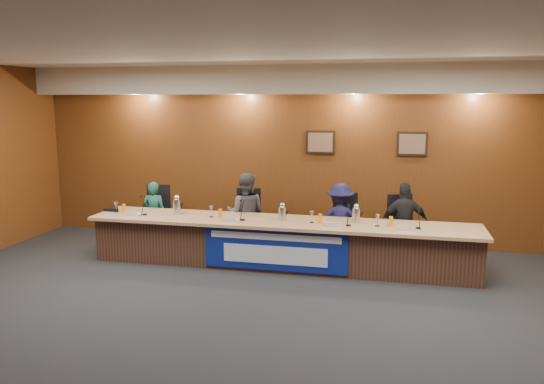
{
  "coord_description": "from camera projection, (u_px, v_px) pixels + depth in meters",
  "views": [
    {
      "loc": [
        1.67,
        -5.53,
        2.62
      ],
      "look_at": [
        -0.17,
        2.55,
        1.16
      ],
      "focal_mm": 35.0,
      "sensor_mm": 36.0,
      "label": 1
    }
  ],
  "objects": [
    {
      "name": "wall_photo_right",
      "position": [
        412.0,
        144.0,
        9.19
      ],
      "size": [
        0.52,
        0.04,
        0.42
      ],
      "primitive_type": "cube",
      "color": "black",
      "rests_on": "wall_back"
    },
    {
      "name": "ceiling",
      "position": [
        234.0,
        43.0,
        5.58
      ],
      "size": [
        10.0,
        8.0,
        0.04
      ],
      "primitive_type": "cube",
      "color": "silver",
      "rests_on": "wall_back"
    },
    {
      "name": "water_glass_c",
      "position": [
        312.0,
        217.0,
        8.09
      ],
      "size": [
        0.08,
        0.08,
        0.18
      ],
      "primitive_type": "cylinder",
      "color": "silver",
      "rests_on": "dais_top"
    },
    {
      "name": "carafe_mid",
      "position": [
        282.0,
        214.0,
        8.24
      ],
      "size": [
        0.12,
        0.12,
        0.22
      ],
      "primitive_type": "cylinder",
      "color": "silver",
      "rests_on": "dais_top"
    },
    {
      "name": "juice_glass_a",
      "position": [
        124.0,
        209.0,
        8.79
      ],
      "size": [
        0.06,
        0.06,
        0.15
      ],
      "primitive_type": "cylinder",
      "color": "orange",
      "rests_on": "dais_top"
    },
    {
      "name": "juice_glass_d",
      "position": [
        391.0,
        221.0,
        7.86
      ],
      "size": [
        0.06,
        0.06,
        0.15
      ],
      "primitive_type": "cylinder",
      "color": "orange",
      "rests_on": "dais_top"
    },
    {
      "name": "nameplate_d",
      "position": [
        406.0,
        228.0,
        7.61
      ],
      "size": [
        0.24,
        0.08,
        0.1
      ],
      "primitive_type": "cube",
      "rotation": [
        0.31,
        0.0,
        0.0
      ],
      "color": "white",
      "rests_on": "dais_top"
    },
    {
      "name": "juice_glass_c",
      "position": [
        320.0,
        219.0,
        8.04
      ],
      "size": [
        0.06,
        0.06,
        0.15
      ],
      "primitive_type": "cylinder",
      "color": "orange",
      "rests_on": "dais_top"
    },
    {
      "name": "dais_top",
      "position": [
        280.0,
        222.0,
        8.26
      ],
      "size": [
        6.1,
        0.95,
        0.05
      ],
      "primitive_type": "cube",
      "color": "tan",
      "rests_on": "dais_body"
    },
    {
      "name": "panelist_c",
      "position": [
        340.0,
        221.0,
        8.71
      ],
      "size": [
        0.86,
        0.54,
        1.27
      ],
      "primitive_type": "imported",
      "rotation": [
        0.0,
        0.0,
        3.23
      ],
      "color": "#131235",
      "rests_on": "floor"
    },
    {
      "name": "speakerphone",
      "position": [
        113.0,
        209.0,
        8.96
      ],
      "size": [
        0.32,
        0.32,
        0.05
      ],
      "primitive_type": "cylinder",
      "color": "black",
      "rests_on": "dais_top"
    },
    {
      "name": "banner_text_lower",
      "position": [
        275.0,
        255.0,
        7.97
      ],
      "size": [
        1.6,
        0.01,
        0.28
      ],
      "primitive_type": "cube",
      "color": "silver",
      "rests_on": "banner"
    },
    {
      "name": "panelist_d",
      "position": [
        405.0,
        223.0,
        8.48
      ],
      "size": [
        0.8,
        0.41,
        1.31
      ],
      "primitive_type": "imported",
      "rotation": [
        0.0,
        0.0,
        3.26
      ],
      "color": "black",
      "rests_on": "floor"
    },
    {
      "name": "carafe_right",
      "position": [
        356.0,
        215.0,
        8.09
      ],
      "size": [
        0.12,
        0.12,
        0.23
      ],
      "primitive_type": "cylinder",
      "color": "silver",
      "rests_on": "dais_top"
    },
    {
      "name": "office_chair_d",
      "position": [
        404.0,
        232.0,
        8.61
      ],
      "size": [
        0.63,
        0.63,
        0.08
      ],
      "primitive_type": "cube",
      "rotation": [
        0.0,
        0.0,
        0.39
      ],
      "color": "black",
      "rests_on": "floor"
    },
    {
      "name": "nameplate_b",
      "position": [
        229.0,
        219.0,
        8.16
      ],
      "size": [
        0.24,
        0.08,
        0.1
      ],
      "primitive_type": "cube",
      "rotation": [
        0.31,
        0.0,
        0.0
      ],
      "color": "white",
      "rests_on": "dais_top"
    },
    {
      "name": "dais_body",
      "position": [
        281.0,
        244.0,
        8.38
      ],
      "size": [
        6.0,
        0.8,
        0.7
      ],
      "primitive_type": "cube",
      "color": "#44281B",
      "rests_on": "floor"
    },
    {
      "name": "banner_text_upper",
      "position": [
        275.0,
        237.0,
        7.92
      ],
      "size": [
        2.0,
        0.01,
        0.1
      ],
      "primitive_type": "cube",
      "color": "silver",
      "rests_on": "banner"
    },
    {
      "name": "wall_back",
      "position": [
        299.0,
        155.0,
        9.69
      ],
      "size": [
        10.0,
        0.04,
        3.2
      ],
      "primitive_type": "cube",
      "color": "#5B2E12",
      "rests_on": "floor"
    },
    {
      "name": "nameplate_a",
      "position": [
        131.0,
        213.0,
        8.56
      ],
      "size": [
        0.24,
        0.08,
        0.1
      ],
      "primitive_type": "cube",
      "rotation": [
        0.31,
        0.0,
        0.0
      ],
      "color": "white",
      "rests_on": "dais_top"
    },
    {
      "name": "office_chair_a",
      "position": [
        157.0,
        219.0,
        9.55
      ],
      "size": [
        0.57,
        0.57,
        0.08
      ],
      "primitive_type": "cube",
      "rotation": [
        0.0,
        0.0,
        0.22
      ],
      "color": "black",
      "rests_on": "floor"
    },
    {
      "name": "office_chair_c",
      "position": [
        340.0,
        229.0,
        8.83
      ],
      "size": [
        0.58,
        0.58,
        0.08
      ],
      "primitive_type": "cube",
      "rotation": [
        0.0,
        0.0,
        -0.23
      ],
      "color": "black",
      "rests_on": "floor"
    },
    {
      "name": "office_chair_b",
      "position": [
        247.0,
        224.0,
        9.18
      ],
      "size": [
        0.54,
        0.54,
        0.08
      ],
      "primitive_type": "cube",
      "rotation": [
        0.0,
        0.0,
        0.12
      ],
      "color": "black",
      "rests_on": "floor"
    },
    {
      "name": "soffit",
      "position": [
        297.0,
        80.0,
        9.22
      ],
      "size": [
        10.0,
        0.5,
        0.5
      ],
      "primitive_type": "cube",
      "color": "beige",
      "rests_on": "wall_back"
    },
    {
      "name": "nameplate_c",
      "position": [
        332.0,
        224.0,
        7.82
      ],
      "size": [
        0.24,
        0.08,
        0.1
      ],
      "primitive_type": "cube",
      "rotation": [
        0.31,
        0.0,
        0.0
      ],
      "color": "white",
      "rests_on": "dais_top"
    },
    {
      "name": "juice_glass_b",
      "position": [
        220.0,
        214.0,
        8.4
      ],
      "size": [
        0.06,
        0.06,
        0.15
      ],
      "primitive_type": "cylinder",
      "color": "orange",
      "rests_on": "dais_top"
    },
    {
      "name": "panelist_a",
      "position": [
        154.0,
        214.0,
        9.44
      ],
      "size": [
        0.45,
        0.31,
        1.18
      ],
      "primitive_type": "imported",
      "rotation": [
        0.0,
        0.0,
        3.21
      ],
      "color": "#194F3F",
      "rests_on": "floor"
    },
    {
      "name": "wall_photo_left",
      "position": [
        320.0,
        142.0,
        9.54
      ],
      "size": [
        0.52,
        0.04,
        0.42
      ],
      "primitive_type": "cube",
      "color": "black",
      "rests_on": "wall_back"
    },
    {
      "name": "water_glass_a",
      "position": [
        116.0,
        207.0,
        8.83
      ],
      "size": [
        0.08,
        0.08,
        0.18
      ],
      "primitive_type": "cylinder",
      "color": "silver",
      "rests_on": "dais_top"
    },
    {
      "name": "floor",
      "position": [
        238.0,
        328.0,
        6.13
      ],
      "size": [
        10.0,
        10.0,
        0.0
      ],
      "primitive_type": "plane",
      "color": "black",
      "rests_on": "ground"
    },
    {
      "name": "microphone_d",
      "position": [
        418.0,
        228.0,
        7.74
      ],
      "size": [
        0.07,
        0.07,
        0.02
      ],
      "primitive_type": "cylinder",
      "color": "black",
      "rests_on": "dais_top"
    },
    {
      "name": "panelist_b",
      "position": [
        245.0,
        213.0,
        9.05
      ],
      "size": [
        0.74,
        0.61,
        1.39
      ],
      "primitive_type": "imported",
      "rotation": [
        0.0,
        0.0,
        3.28
      ],
      "color": "#47464A",
      "rests_on": "floor"
    },
    {
      "name": "microphone_a",
      "position": [
        145.0,
        214.0,
        8.64
      ],
      "size": [
        0.07,
        0.07,
        0.02
      ],
      "primitive_type": "cylinder",
      "color": "black",
      "rests_on": "dais_top"
    },
    {
      "name": "water_glass_b",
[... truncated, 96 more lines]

